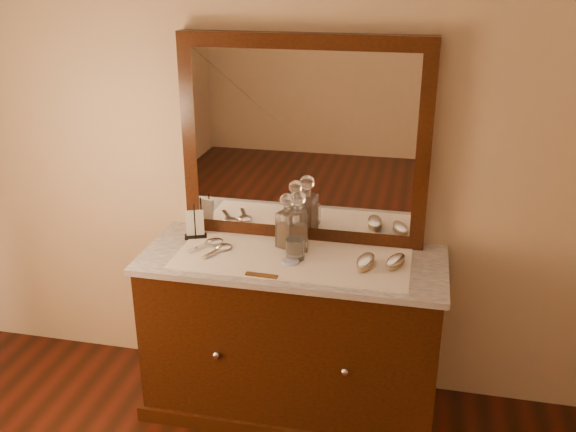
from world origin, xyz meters
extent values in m
plane|color=tan|center=(0.00, 2.25, 1.40)|extent=(4.50, 4.50, 0.00)
cube|color=black|center=(0.00, 1.96, 0.41)|extent=(1.40, 0.55, 0.82)
cube|color=black|center=(0.00, 1.96, 0.04)|extent=(1.46, 0.59, 0.08)
sphere|color=silver|center=(-0.30, 1.67, 0.45)|extent=(0.04, 0.04, 0.04)
sphere|color=silver|center=(0.30, 1.67, 0.45)|extent=(0.04, 0.04, 0.04)
cube|color=silver|center=(0.00, 1.96, 0.83)|extent=(1.44, 0.59, 0.03)
cube|color=black|center=(0.00, 2.20, 1.35)|extent=(1.20, 0.08, 1.00)
cube|color=white|center=(0.00, 2.17, 1.35)|extent=(1.06, 0.01, 0.86)
cube|color=silver|center=(0.00, 1.94, 0.85)|extent=(1.10, 0.45, 0.00)
cylinder|color=white|center=(0.00, 1.89, 0.86)|extent=(0.10, 0.10, 0.01)
cube|color=brown|center=(-0.09, 1.73, 0.86)|extent=(0.15, 0.03, 0.01)
cube|color=black|center=(-0.53, 2.08, 0.85)|extent=(0.13, 0.10, 0.01)
cylinder|color=black|center=(-0.52, 2.05, 0.93)|extent=(0.01, 0.01, 0.17)
cylinder|color=black|center=(-0.54, 2.11, 0.93)|extent=(0.01, 0.01, 0.17)
cube|color=white|center=(-0.53, 2.08, 0.93)|extent=(0.10, 0.07, 0.14)
cube|color=#915115|center=(-0.05, 2.06, 0.92)|extent=(0.09, 0.09, 0.12)
cube|color=white|center=(-0.05, 2.06, 0.94)|extent=(0.11, 0.11, 0.18)
cylinder|color=white|center=(-0.05, 2.06, 1.05)|extent=(0.05, 0.05, 0.03)
sphere|color=white|center=(-0.05, 2.06, 1.10)|extent=(0.09, 0.09, 0.07)
cube|color=#915115|center=(0.01, 2.04, 0.92)|extent=(0.09, 0.09, 0.13)
cube|color=white|center=(0.01, 2.04, 0.95)|extent=(0.11, 0.11, 0.19)
cylinder|color=white|center=(0.01, 2.04, 1.06)|extent=(0.05, 0.05, 0.03)
sphere|color=white|center=(0.01, 2.04, 1.12)|extent=(0.09, 0.09, 0.07)
ellipsoid|color=#937B5A|center=(0.35, 1.92, 0.87)|extent=(0.10, 0.18, 0.03)
ellipsoid|color=silver|center=(0.35, 1.92, 0.89)|extent=(0.10, 0.18, 0.03)
ellipsoid|color=#937B5A|center=(0.48, 1.96, 0.87)|extent=(0.11, 0.17, 0.02)
ellipsoid|color=silver|center=(0.48, 1.96, 0.88)|extent=(0.11, 0.17, 0.02)
ellipsoid|color=silver|center=(-0.41, 2.02, 0.86)|extent=(0.12, 0.13, 0.02)
cube|color=silver|center=(-0.46, 1.94, 0.86)|extent=(0.09, 0.12, 0.01)
ellipsoid|color=silver|center=(-0.35, 1.97, 0.86)|extent=(0.11, 0.12, 0.02)
cube|color=silver|center=(-0.38, 1.89, 0.86)|extent=(0.07, 0.12, 0.01)
cylinder|color=white|center=(0.02, 1.93, 0.90)|extent=(0.09, 0.09, 0.10)
camera|label=1|loc=(0.56, -0.68, 2.15)|focal=39.46mm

